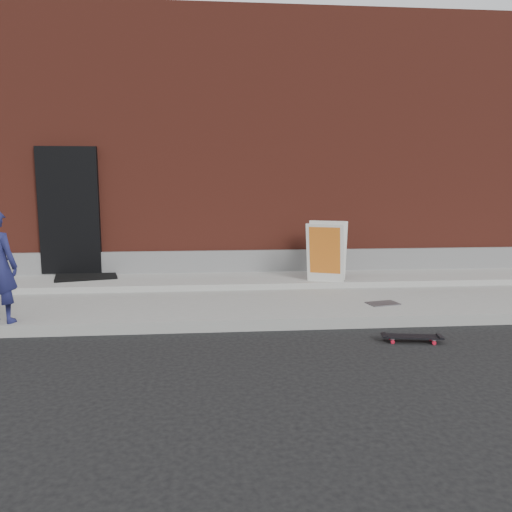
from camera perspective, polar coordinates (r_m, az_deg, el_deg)
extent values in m
plane|color=black|center=(6.48, -4.23, -8.70)|extent=(80.00, 80.00, 0.00)
cube|color=gray|center=(7.90, -4.41, -4.97)|extent=(20.00, 3.00, 0.15)
cube|color=#989893|center=(8.76, -4.50, -2.81)|extent=(20.00, 1.20, 0.10)
cube|color=maroon|center=(13.20, -4.85, 11.00)|extent=(20.00, 8.00, 5.00)
cube|color=slate|center=(9.27, -4.56, -0.61)|extent=(20.00, 0.10, 0.40)
cube|color=black|center=(9.50, -20.56, 4.86)|extent=(1.05, 0.12, 2.25)
cylinder|color=red|center=(6.48, 19.34, -8.92)|extent=(0.05, 0.04, 0.05)
cylinder|color=red|center=(6.34, 19.68, -9.33)|extent=(0.05, 0.04, 0.05)
cylinder|color=red|center=(6.38, 15.10, -9.02)|extent=(0.05, 0.04, 0.05)
cylinder|color=red|center=(6.24, 15.35, -9.43)|extent=(0.05, 0.04, 0.05)
cube|color=#B1B1B6|center=(6.40, 19.53, -8.85)|extent=(0.07, 0.16, 0.02)
cube|color=#B1B1B6|center=(6.30, 15.23, -8.94)|extent=(0.07, 0.16, 0.02)
cube|color=black|center=(6.34, 17.40, -8.77)|extent=(0.72, 0.30, 0.01)
cube|color=silver|center=(8.27, 7.88, 0.30)|extent=(0.66, 0.48, 0.99)
cube|color=silver|center=(8.71, 8.31, 0.70)|extent=(0.66, 0.48, 0.99)
cube|color=gold|center=(8.26, 7.85, -0.07)|extent=(0.55, 0.38, 0.79)
cube|color=silver|center=(8.44, 8.17, 3.83)|extent=(0.58, 0.27, 0.05)
cube|color=black|center=(9.31, -18.84, -2.17)|extent=(1.20, 1.05, 0.03)
cube|color=#58575C|center=(7.52, 14.29, -5.27)|extent=(0.49, 0.37, 0.01)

